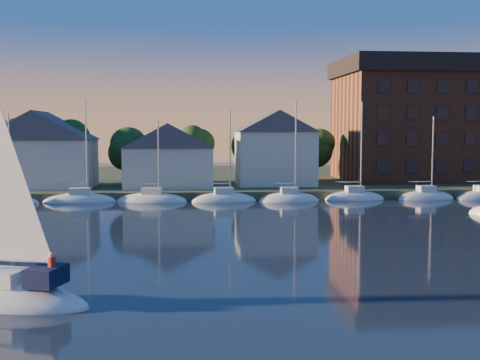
{
  "coord_description": "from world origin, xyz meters",
  "views": [
    {
      "loc": [
        -4.28,
        -19.89,
        8.43
      ],
      "look_at": [
        -0.23,
        22.0,
        4.82
      ],
      "focal_mm": 45.0,
      "sensor_mm": 36.0,
      "label": 1
    }
  ],
  "objects": [
    {
      "name": "shoreline_land",
      "position": [
        0.0,
        75.0,
        0.0
      ],
      "size": [
        160.0,
        50.0,
        2.0
      ],
      "primitive_type": "cube",
      "color": "#313D23",
      "rests_on": "ground"
    },
    {
      "name": "wooden_dock",
      "position": [
        0.0,
        52.0,
        0.0
      ],
      "size": [
        120.0,
        3.0,
        1.0
      ],
      "primitive_type": "cube",
      "color": "brown",
      "rests_on": "ground"
    },
    {
      "name": "clubhouse_west",
      "position": [
        -22.0,
        58.0,
        5.93
      ],
      "size": [
        13.65,
        9.45,
        9.64
      ],
      "color": "beige",
      "rests_on": "shoreline_land"
    },
    {
      "name": "clubhouse_centre",
      "position": [
        -6.0,
        57.0,
        5.13
      ],
      "size": [
        11.55,
        8.4,
        8.08
      ],
      "color": "beige",
      "rests_on": "shoreline_land"
    },
    {
      "name": "clubhouse_east",
      "position": [
        8.0,
        59.0,
        6.0
      ],
      "size": [
        10.5,
        8.4,
        9.8
      ],
      "color": "beige",
      "rests_on": "shoreline_land"
    },
    {
      "name": "condo_block",
      "position": [
        34.0,
        64.95,
        9.79
      ],
      "size": [
        31.0,
        17.0,
        17.4
      ],
      "color": "brown",
      "rests_on": "shoreline_land"
    },
    {
      "name": "tree_line",
      "position": [
        2.0,
        63.0,
        7.18
      ],
      "size": [
        93.4,
        5.4,
        8.9
      ],
      "color": "#352118",
      "rests_on": "shoreline_land"
    },
    {
      "name": "moored_fleet",
      "position": [
        0.0,
        49.0,
        0.1
      ],
      "size": [
        87.5,
        2.4,
        12.05
      ],
      "color": "silver",
      "rests_on": "ground"
    }
  ]
}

